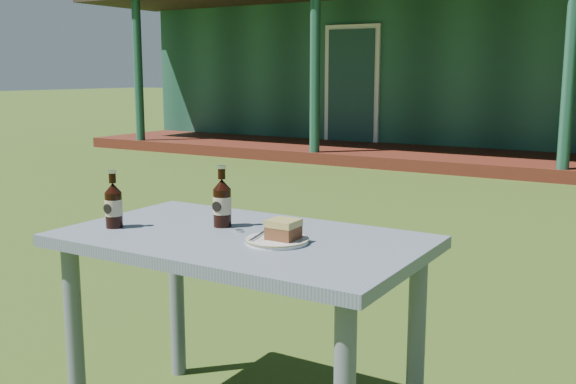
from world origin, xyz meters
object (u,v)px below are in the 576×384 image
Objects in this scene: cafe_table at (242,265)px; plate at (277,240)px; cola_bottle_near at (222,202)px; cola_bottle_far at (114,205)px; cake_slice at (283,229)px.

cafe_table is 0.19m from plate.
cola_bottle_near is (-0.13, 0.07, 0.19)m from cafe_table.
plate is 0.95× the size of cola_bottle_near.
plate is at bearing -18.53° from cola_bottle_near.
cola_bottle_far is (-0.44, -0.13, 0.18)m from cafe_table.
cola_bottle_near is at bearing 33.29° from cola_bottle_far.
cola_bottle_near is at bearing 150.93° from cafe_table.
cake_slice is at bearing -16.33° from cola_bottle_near.
cola_bottle_near is 0.37m from cola_bottle_far.
cake_slice is 0.32m from cola_bottle_near.
cake_slice is at bearing 17.10° from plate.
cafe_table is 5.88× the size of plate.
cola_bottle_near is (-0.30, 0.09, 0.04)m from cake_slice.
cafe_table is at bearing 16.68° from cola_bottle_far.
cola_bottle_far is (-0.31, -0.21, -0.01)m from cola_bottle_near.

